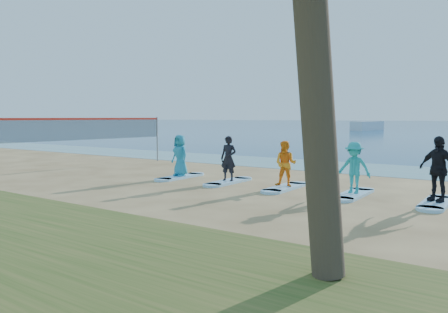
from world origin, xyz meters
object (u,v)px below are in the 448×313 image
Objects in this scene: surfboard_0 at (180,177)px; surfboard_2 at (285,188)px; boat_offshore_a at (367,130)px; student_4 at (438,169)px; student_0 at (180,155)px; volleyball_net at (88,129)px; surfboard_3 at (353,194)px; student_2 at (286,164)px; student_1 at (228,158)px; surfboard_4 at (436,203)px; student_3 at (354,168)px; surfboard_1 at (228,182)px.

surfboard_0 and surfboard_2 have the same top height.
student_4 reaches higher than boat_offshore_a.
student_0 is 9.63m from student_4.
volleyball_net is 13.40m from surfboard_3.
surfboard_3 is at bearing -9.38° from student_2.
surfboard_0 is at bearing -157.66° from student_4.
surfboard_2 is at bearing 0.00° from student_2.
student_2 is 4.82m from student_4.
volleyball_net is at bearing -171.11° from student_0.
surfboard_0 is 1.00× the size of surfboard_3.
boat_offshore_a is at bearing 95.01° from student_2.
student_1 is 0.78× the size of surfboard_4.
volleyball_net is 4.11× the size of surfboard_3.
boat_offshore_a reaches higher than surfboard_0.
surfboard_0 is at bearing 180.00° from surfboard_4.
volleyball_net reaches higher than boat_offshore_a.
student_3 is at bearing 0.00° from surfboard_3.
volleyball_net is 4.11× the size of surfboard_1.
student_4 is (9.63, 0.00, 0.09)m from student_0.
student_4 is at bearing 0.00° from surfboard_1.
student_3 is (20.32, -69.82, 0.91)m from boat_offshore_a.
surfboard_4 is (4.82, 0.00, 0.00)m from surfboard_2.
student_3 is at bearing 0.00° from surfboard_0.
student_1 is 0.78× the size of surfboard_3.
boat_offshore_a is at bearing 108.03° from surfboard_4.
student_3 is 0.87× the size of student_4.
surfboard_4 is (7.22, 0.00, 0.00)m from surfboard_1.
student_1 reaches higher than surfboard_4.
student_3 is at bearing 10.32° from student_0.
student_0 is at bearing 180.00° from surfboard_4.
surfboard_1 is 1.17× the size of student_4.
student_0 is at bearing -1.43° from volleyball_net.
surfboard_4 is at bearing 10.32° from student_0.
surfboard_0 is 9.63m from surfboard_4.
surfboard_0 is 1.29× the size of student_1.
surfboard_0 is at bearing 180.00° from surfboard_2.
student_1 is 2.41m from student_2.
boat_offshore_a reaches higher than surfboard_4.
surfboard_1 is at bearing 170.62° from student_2.
student_1 is at bearing -1.02° from volleyball_net.
student_0 is at bearing 180.00° from surfboard_3.
volleyball_net is at bearing 178.57° from surfboard_0.
boat_offshore_a is at bearing 100.63° from surfboard_0.
volleyball_net is 4.11× the size of surfboard_2.
surfboard_3 is at bearing 10.32° from student_0.
student_4 reaches higher than student_0.
student_1 is 4.90m from surfboard_3.
volleyball_net is at bearing 179.21° from surfboard_2.
surfboard_2 is at bearing -157.66° from student_4.
volleyball_net is 4.81× the size of student_4.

